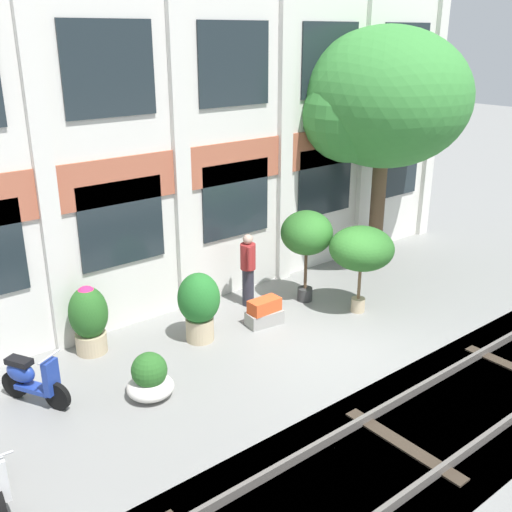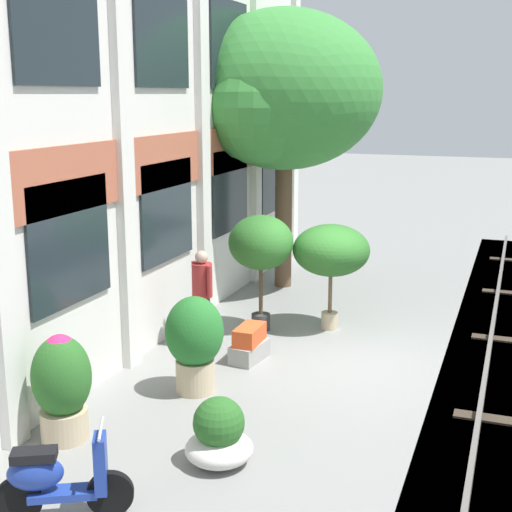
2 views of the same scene
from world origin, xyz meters
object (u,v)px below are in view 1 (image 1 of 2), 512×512
(potted_plant_wide_bowl, at_px, (150,379))
(potted_plant_terracotta_small, at_px, (307,234))
(scooter_second_parked, at_px, (31,379))
(resident_by_doorway, at_px, (248,268))
(potted_plant_tall_urn, at_px, (362,249))
(broadleaf_tree, at_px, (385,102))
(potted_plant_square_trough, at_px, (264,313))
(potted_plant_fluted_column, at_px, (89,317))
(potted_plant_glazed_jar, at_px, (199,303))

(potted_plant_wide_bowl, xyz_separation_m, potted_plant_terracotta_small, (4.68, 1.20, 1.25))
(scooter_second_parked, bearing_deg, resident_by_doorway, 70.11)
(potted_plant_tall_urn, xyz_separation_m, scooter_second_parked, (-6.79, 1.03, -1.01))
(broadleaf_tree, relative_size, potted_plant_terracotta_small, 2.81)
(potted_plant_terracotta_small, xyz_separation_m, resident_by_doorway, (-1.16, 0.62, -0.69))
(potted_plant_square_trough, height_order, scooter_second_parked, scooter_second_parked)
(potted_plant_fluted_column, bearing_deg, resident_by_doorway, -3.40)
(broadleaf_tree, bearing_deg, potted_plant_terracotta_small, -169.08)
(potted_plant_square_trough, bearing_deg, potted_plant_tall_urn, -21.75)
(broadleaf_tree, bearing_deg, potted_plant_glazed_jar, -173.78)
(potted_plant_tall_urn, xyz_separation_m, potted_plant_fluted_column, (-5.32, 2.00, -0.70))
(potted_plant_wide_bowl, distance_m, potted_plant_fluted_column, 2.08)
(potted_plant_tall_urn, bearing_deg, scooter_second_parked, 171.34)
(potted_plant_wide_bowl, distance_m, potted_plant_glazed_jar, 2.14)
(potted_plant_glazed_jar, relative_size, resident_by_doorway, 0.85)
(potted_plant_square_trough, bearing_deg, potted_plant_glazed_jar, 168.40)
(scooter_second_parked, bearing_deg, potted_plant_glazed_jar, 62.83)
(broadleaf_tree, bearing_deg, potted_plant_wide_bowl, -167.01)
(potted_plant_glazed_jar, relative_size, scooter_second_parked, 1.13)
(potted_plant_tall_urn, relative_size, potted_plant_terracotta_small, 0.91)
(broadleaf_tree, distance_m, scooter_second_parked, 10.08)
(potted_plant_tall_urn, bearing_deg, resident_by_doorway, 133.27)
(potted_plant_tall_urn, bearing_deg, potted_plant_terracotta_small, 113.93)
(potted_plant_wide_bowl, relative_size, scooter_second_parked, 0.64)
(resident_by_doorway, bearing_deg, scooter_second_parked, -141.85)
(potted_plant_tall_urn, bearing_deg, broadleaf_tree, 34.41)
(broadleaf_tree, distance_m, resident_by_doorway, 5.34)
(potted_plant_tall_urn, bearing_deg, potted_plant_glazed_jar, 162.33)
(potted_plant_fluted_column, distance_m, resident_by_doorway, 3.66)
(potted_plant_glazed_jar, height_order, potted_plant_tall_urn, potted_plant_tall_urn)
(potted_plant_terracotta_small, bearing_deg, resident_by_doorway, 151.76)
(potted_plant_tall_urn, distance_m, scooter_second_parked, 6.94)
(potted_plant_wide_bowl, xyz_separation_m, potted_plant_glazed_jar, (1.76, 1.13, 0.45))
(broadleaf_tree, xyz_separation_m, potted_plant_fluted_column, (-7.87, 0.25, -3.42))
(potted_plant_wide_bowl, bearing_deg, potted_plant_square_trough, 14.80)
(potted_plant_square_trough, distance_m, potted_plant_fluted_column, 3.56)
(potted_plant_fluted_column, bearing_deg, potted_plant_terracotta_small, -9.91)
(potted_plant_terracotta_small, relative_size, resident_by_doorway, 1.27)
(resident_by_doorway, bearing_deg, potted_plant_wide_bowl, -122.77)
(potted_plant_square_trough, relative_size, resident_by_doorway, 0.48)
(potted_plant_square_trough, height_order, potted_plant_fluted_column, potted_plant_fluted_column)
(broadleaf_tree, height_order, potted_plant_fluted_column, broadleaf_tree)
(broadleaf_tree, bearing_deg, potted_plant_tall_urn, -145.59)
(broadleaf_tree, distance_m, potted_plant_wide_bowl, 8.82)
(potted_plant_fluted_column, relative_size, resident_by_doorway, 0.82)
(potted_plant_fluted_column, relative_size, potted_plant_terracotta_small, 0.65)
(potted_plant_wide_bowl, xyz_separation_m, potted_plant_fluted_column, (-0.13, 2.04, 0.41))
(potted_plant_wide_bowl, distance_m, resident_by_doorway, 4.00)
(potted_plant_tall_urn, relative_size, potted_plant_fluted_column, 1.41)
(potted_plant_glazed_jar, height_order, potted_plant_square_trough, potted_plant_glazed_jar)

